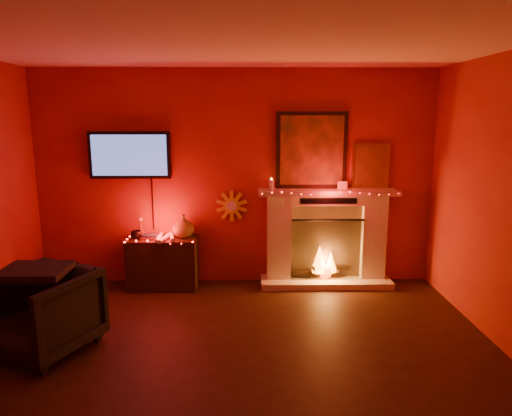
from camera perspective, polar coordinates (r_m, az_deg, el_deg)
The scene contains 6 objects.
room at distance 3.31m, azimuth -3.83°, elevation -2.08°, with size 5.00×5.00×5.00m.
fireplace at distance 5.85m, azimuth 8.68°, elevation -2.53°, with size 1.72×0.40×2.18m.
tv at distance 5.87m, azimuth -15.49°, elevation 6.37°, with size 1.00×0.07×1.24m.
sunburst_clock at distance 5.80m, azimuth -3.06°, elevation 0.25°, with size 0.40×0.03×0.40m.
console_table at distance 5.84m, azimuth -11.39°, elevation -6.25°, with size 0.85×0.50×0.93m.
armchair at distance 4.66m, azimuth -25.20°, elevation -11.68°, with size 0.81×0.83×0.76m, color black.
Camera 1 is at (0.17, -3.21, 2.12)m, focal length 32.00 mm.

